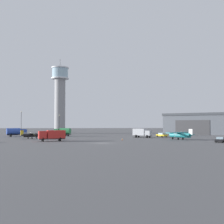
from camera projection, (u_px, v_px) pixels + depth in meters
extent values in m
plane|color=#545456|center=(102.00, 143.00, 66.98)|extent=(400.00, 400.00, 0.00)
cylinder|color=gray|center=(60.00, 106.00, 132.22)|extent=(5.08, 5.08, 25.90)
cylinder|color=silver|center=(60.00, 78.00, 132.75)|extent=(8.18, 8.18, 0.60)
cylinder|color=#99B7C6|center=(60.00, 73.00, 132.85)|extent=(7.53, 7.53, 4.48)
cylinder|color=silver|center=(60.00, 68.00, 132.95)|extent=(8.18, 8.18, 0.50)
cylinder|color=#38383D|center=(60.00, 63.00, 133.04)|extent=(0.16, 0.16, 4.00)
cube|color=#4C5159|center=(201.00, 125.00, 124.03)|extent=(34.00, 33.53, 8.09)
cube|color=#35393E|center=(201.00, 115.00, 124.21)|extent=(34.85, 34.38, 1.00)
cube|color=#38383A|center=(192.00, 127.00, 115.44)|extent=(11.09, 9.84, 6.07)
cylinder|color=black|center=(31.00, 135.00, 85.22)|extent=(4.63, 4.86, 1.11)
cone|color=#38383D|center=(39.00, 135.00, 87.60)|extent=(1.12, 1.12, 0.78)
cube|color=#38383D|center=(39.00, 135.00, 87.60)|extent=(0.10, 0.10, 1.71)
cube|color=black|center=(31.00, 133.00, 85.46)|extent=(7.50, 7.10, 0.18)
cylinder|color=gold|center=(34.00, 134.00, 84.57)|extent=(0.70, 0.65, 1.22)
cylinder|color=gold|center=(28.00, 134.00, 86.33)|extent=(0.70, 0.65, 1.22)
cube|color=#99B7C6|center=(33.00, 134.00, 86.09)|extent=(1.33, 1.33, 0.63)
cone|color=black|center=(22.00, 135.00, 82.85)|extent=(1.47, 1.49, 0.84)
cube|color=gold|center=(22.00, 133.00, 82.88)|extent=(0.75, 0.80, 1.53)
cube|color=black|center=(22.00, 135.00, 82.85)|extent=(2.52, 2.43, 0.09)
cylinder|color=black|center=(36.00, 138.00, 86.89)|extent=(0.50, 0.48, 0.54)
cylinder|color=black|center=(32.00, 138.00, 84.44)|extent=(0.50, 0.48, 0.54)
cylinder|color=black|center=(28.00, 138.00, 85.66)|extent=(0.50, 0.48, 0.54)
cylinder|color=teal|center=(180.00, 135.00, 80.81)|extent=(5.01, 6.09, 1.32)
cone|color=#38383D|center=(170.00, 135.00, 83.46)|extent=(1.31, 1.32, 0.92)
cube|color=#38383D|center=(170.00, 135.00, 83.46)|extent=(0.12, 0.11, 2.01)
cube|color=teal|center=(179.00, 133.00, 81.07)|extent=(9.45, 7.62, 0.21)
cylinder|color=white|center=(182.00, 134.00, 82.18)|extent=(0.89, 0.69, 1.44)
cylinder|color=white|center=(176.00, 134.00, 79.93)|extent=(0.89, 0.69, 1.44)
cube|color=#99B7C6|center=(176.00, 134.00, 81.77)|extent=(1.54, 1.56, 0.74)
cone|color=teal|center=(191.00, 135.00, 78.15)|extent=(1.68, 1.78, 0.99)
cube|color=white|center=(191.00, 132.00, 78.19)|extent=(0.80, 1.01, 1.80)
cube|color=teal|center=(191.00, 135.00, 78.16)|extent=(3.12, 2.67, 0.11)
cylinder|color=black|center=(173.00, 138.00, 82.66)|extent=(0.61, 0.52, 0.64)
cylinder|color=black|center=(183.00, 138.00, 81.38)|extent=(0.61, 0.52, 0.64)
cylinder|color=black|center=(178.00, 139.00, 79.83)|extent=(0.61, 0.52, 0.64)
cube|color=#38383D|center=(63.00, 134.00, 102.47)|extent=(6.23, 3.88, 0.24)
cube|color=#287A42|center=(57.00, 131.00, 103.10)|extent=(2.40, 2.80, 1.95)
cube|color=#99B7C6|center=(55.00, 130.00, 103.33)|extent=(0.79, 1.90, 0.97)
cylinder|color=#287A42|center=(65.00, 131.00, 102.26)|extent=(4.52, 3.51, 2.24)
cylinder|color=black|center=(56.00, 135.00, 102.02)|extent=(0.61, 1.03, 1.00)
cylinder|color=black|center=(59.00, 135.00, 104.06)|extent=(0.61, 1.03, 1.00)
cylinder|color=black|center=(66.00, 135.00, 100.96)|extent=(0.61, 1.03, 1.00)
cylinder|color=black|center=(68.00, 135.00, 103.00)|extent=(0.61, 1.03, 1.00)
cube|color=#38383D|center=(142.00, 136.00, 92.01)|extent=(6.05, 5.13, 0.24)
cube|color=#B7BABF|center=(149.00, 133.00, 90.91)|extent=(2.76, 2.89, 1.64)
cube|color=#99B7C6|center=(151.00, 132.00, 90.51)|extent=(1.23, 1.64, 0.82)
cube|color=#B7BABF|center=(140.00, 132.00, 92.59)|extent=(4.70, 4.31, 2.23)
cylinder|color=black|center=(150.00, 136.00, 91.79)|extent=(0.81, 0.97, 1.00)
cylinder|color=black|center=(147.00, 136.00, 90.00)|extent=(0.81, 0.97, 1.00)
cylinder|color=black|center=(139.00, 136.00, 93.86)|extent=(0.81, 0.97, 1.00)
cylinder|color=black|center=(136.00, 136.00, 92.07)|extent=(0.81, 0.97, 1.00)
cube|color=#38383D|center=(52.00, 139.00, 74.43)|extent=(7.15, 3.80, 0.24)
cube|color=red|center=(42.00, 135.00, 73.51)|extent=(2.52, 2.70, 2.00)
cube|color=#99B7C6|center=(39.00, 133.00, 73.17)|extent=(0.65, 1.82, 1.00)
cube|color=red|center=(56.00, 134.00, 74.91)|extent=(5.14, 3.54, 2.14)
cylinder|color=black|center=(43.00, 140.00, 72.57)|extent=(0.57, 1.04, 1.00)
cylinder|color=black|center=(42.00, 139.00, 74.41)|extent=(0.57, 1.04, 1.00)
cylinder|color=black|center=(60.00, 139.00, 74.30)|extent=(0.57, 1.04, 1.00)
cylinder|color=black|center=(59.00, 139.00, 76.14)|extent=(0.57, 1.04, 1.00)
cube|color=#38383D|center=(17.00, 135.00, 99.15)|extent=(6.95, 4.52, 0.24)
cube|color=#2847A8|center=(24.00, 132.00, 100.37)|extent=(2.72, 2.99, 1.88)
cube|color=#99B7C6|center=(26.00, 131.00, 100.81)|extent=(0.92, 1.92, 0.94)
cylinder|color=#2847A8|center=(13.00, 131.00, 98.67)|extent=(5.10, 3.96, 2.30)
cylinder|color=black|center=(23.00, 135.00, 101.25)|extent=(0.66, 1.03, 1.00)
cylinder|color=black|center=(24.00, 135.00, 99.33)|extent=(0.66, 1.03, 1.00)
cylinder|color=black|center=(10.00, 135.00, 99.12)|extent=(0.66, 1.03, 1.00)
cylinder|color=black|center=(11.00, 135.00, 97.21)|extent=(0.66, 1.03, 1.00)
cube|color=black|center=(220.00, 140.00, 69.53)|extent=(3.93, 4.71, 0.55)
cube|color=#99B7C6|center=(220.00, 138.00, 69.75)|extent=(2.68, 2.96, 0.50)
cylinder|color=black|center=(223.00, 142.00, 67.84)|extent=(0.63, 0.50, 0.64)
cylinder|color=black|center=(216.00, 141.00, 68.59)|extent=(0.63, 0.50, 0.64)
cylinder|color=black|center=(224.00, 141.00, 70.45)|extent=(0.63, 0.50, 0.64)
cylinder|color=black|center=(218.00, 141.00, 71.21)|extent=(0.63, 0.50, 0.64)
cube|color=gold|center=(162.00, 135.00, 97.17)|extent=(3.31, 4.75, 0.55)
cube|color=#99B7C6|center=(162.00, 134.00, 97.00)|extent=(2.44, 2.89, 0.50)
cylinder|color=black|center=(157.00, 136.00, 98.08)|extent=(0.66, 0.40, 0.64)
cylinder|color=black|center=(161.00, 136.00, 98.83)|extent=(0.66, 0.40, 0.64)
cylinder|color=black|center=(162.00, 136.00, 95.49)|extent=(0.66, 0.40, 0.64)
cylinder|color=black|center=(166.00, 136.00, 96.24)|extent=(0.66, 0.40, 0.64)
cylinder|color=#38383D|center=(21.00, 123.00, 119.06)|extent=(0.18, 0.18, 9.43)
sphere|color=#F9E5B2|center=(21.00, 112.00, 119.26)|extent=(0.44, 0.44, 0.44)
cylinder|color=#38383D|center=(59.00, 125.00, 114.10)|extent=(0.18, 0.18, 7.84)
sphere|color=#F9E5B2|center=(59.00, 115.00, 114.26)|extent=(0.44, 0.44, 0.44)
cube|color=black|center=(122.00, 140.00, 78.11)|extent=(0.36, 0.36, 0.04)
cone|color=orange|center=(122.00, 139.00, 78.12)|extent=(0.30, 0.30, 0.66)
cylinder|color=white|center=(122.00, 139.00, 78.12)|extent=(0.21, 0.21, 0.08)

